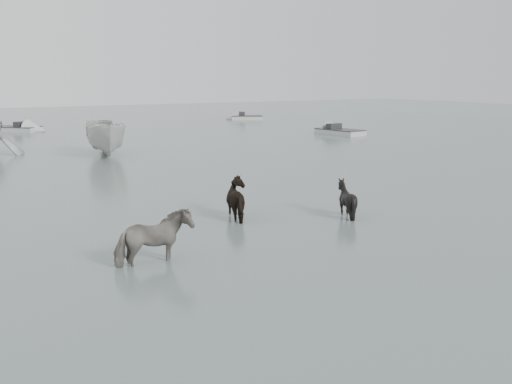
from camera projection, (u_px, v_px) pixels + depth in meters
ground at (267, 238)px, 14.24m from camera, size 140.00×140.00×0.00m
pony_pinto at (153, 232)px, 12.13m from camera, size 1.68×0.81×1.40m
pony_dark at (242, 194)px, 16.24m from camera, size 1.35×1.51×1.35m
pony_black at (346, 195)px, 16.39m from camera, size 1.45×1.39×1.23m
boat_small at (106, 136)px, 29.21m from camera, size 2.81×5.37×1.97m
skiff_port at (340, 129)px, 39.81m from camera, size 2.26×5.00×0.75m
skiff_mid at (13, 126)px, 42.13m from camera, size 5.04×4.97×0.75m
skiff_star at (247, 116)px, 53.97m from camera, size 4.31×3.22×0.75m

